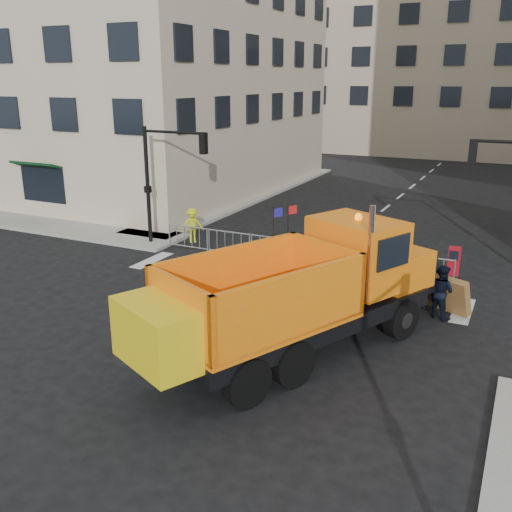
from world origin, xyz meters
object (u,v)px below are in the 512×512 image
at_px(plow_truck, 297,291).
at_px(cop_b, 441,292).
at_px(cop_a, 431,283).
at_px(cop_c, 388,265).
at_px(worker, 192,225).
at_px(newspaper_box, 454,261).

relative_size(plow_truck, cop_b, 6.29).
distance_m(cop_a, cop_c, 2.12).
distance_m(cop_a, worker, 11.63).
xyz_separation_m(plow_truck, cop_a, (2.80, 4.97, -0.94)).
height_order(plow_truck, cop_b, plow_truck).
height_order(cop_a, cop_c, cop_c).
bearing_deg(worker, newspaper_box, -40.11).
distance_m(plow_truck, newspaper_box, 9.19).
height_order(plow_truck, newspaper_box, plow_truck).
relative_size(cop_b, newspaper_box, 1.61).
bearing_deg(newspaper_box, worker, 179.26).
height_order(cop_a, worker, cop_a).
distance_m(cop_b, newspaper_box, 4.13).
height_order(cop_b, worker, cop_b).
bearing_deg(cop_b, worker, 10.26).
bearing_deg(cop_b, newspaper_box, -60.52).
distance_m(cop_c, newspaper_box, 3.12).
relative_size(cop_a, worker, 1.18).
xyz_separation_m(cop_a, worker, (-11.20, 3.13, 0.00)).
xyz_separation_m(cop_c, newspaper_box, (2.00, 2.38, -0.26)).
distance_m(cop_b, worker, 12.16).
relative_size(plow_truck, cop_c, 5.82).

